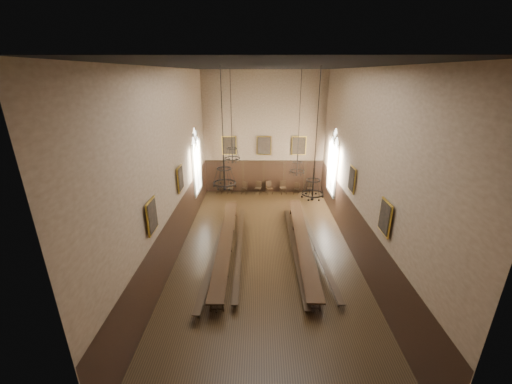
{
  "coord_description": "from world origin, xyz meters",
  "views": [
    {
      "loc": [
        -0.33,
        -14.16,
        8.74
      ],
      "look_at": [
        -0.51,
        1.5,
        2.8
      ],
      "focal_mm": 22.0,
      "sensor_mm": 36.0,
      "label": 1
    }
  ],
  "objects_px": {
    "chair_3": "(258,190)",
    "table_left": "(226,245)",
    "chair_5": "(283,190)",
    "bench_right_outer": "(315,246)",
    "chair_0": "(220,189)",
    "chandelier_back_right": "(297,164)",
    "bench_left_outer": "(219,245)",
    "chandelier_back_left": "(232,152)",
    "table_right": "(302,244)",
    "chair_1": "(230,190)",
    "chair_2": "(244,190)",
    "chair_7": "(310,190)",
    "bench_right_inner": "(294,250)",
    "chandelier_front_left": "(224,176)",
    "chandelier_front_right": "(313,186)",
    "bench_left_inner": "(239,247)",
    "chair_6": "(296,191)",
    "chair_4": "(269,190)"
  },
  "relations": [
    {
      "from": "chair_3",
      "to": "table_left",
      "type": "bearing_deg",
      "value": -83.84
    },
    {
      "from": "table_left",
      "to": "chair_5",
      "type": "height_order",
      "value": "chair_5"
    },
    {
      "from": "bench_right_outer",
      "to": "chair_0",
      "type": "relative_size",
      "value": 9.37
    },
    {
      "from": "chandelier_back_right",
      "to": "bench_right_outer",
      "type": "bearing_deg",
      "value": -66.51
    },
    {
      "from": "bench_left_outer",
      "to": "chandelier_back_left",
      "type": "relative_size",
      "value": 2.27
    },
    {
      "from": "table_right",
      "to": "chair_1",
      "type": "xyz_separation_m",
      "value": [
        -4.51,
        8.31,
        -0.13
      ]
    },
    {
      "from": "chair_2",
      "to": "chair_7",
      "type": "xyz_separation_m",
      "value": [
        5.05,
        0.12,
        -0.01
      ]
    },
    {
      "from": "chair_5",
      "to": "table_left",
      "type": "bearing_deg",
      "value": -124.57
    },
    {
      "from": "bench_right_inner",
      "to": "chair_1",
      "type": "relative_size",
      "value": 10.7
    },
    {
      "from": "chair_3",
      "to": "chandelier_back_left",
      "type": "distance_m",
      "value": 7.87
    },
    {
      "from": "bench_left_outer",
      "to": "chair_7",
      "type": "bearing_deg",
      "value": 54.55
    },
    {
      "from": "chair_0",
      "to": "chandelier_back_left",
      "type": "relative_size",
      "value": 0.21
    },
    {
      "from": "bench_right_inner",
      "to": "chair_3",
      "type": "xyz_separation_m",
      "value": [
        -1.92,
        8.65,
        0.03
      ]
    },
    {
      "from": "table_left",
      "to": "chandelier_front_left",
      "type": "bearing_deg",
      "value": -82.44
    },
    {
      "from": "chair_0",
      "to": "chair_5",
      "type": "distance_m",
      "value": 4.94
    },
    {
      "from": "table_right",
      "to": "chair_2",
      "type": "height_order",
      "value": "chair_2"
    },
    {
      "from": "chair_1",
      "to": "chandelier_front_right",
      "type": "bearing_deg",
      "value": -62.05
    },
    {
      "from": "bench_left_inner",
      "to": "chair_0",
      "type": "distance_m",
      "value": 8.78
    },
    {
      "from": "chair_7",
      "to": "chair_6",
      "type": "bearing_deg",
      "value": -163.66
    },
    {
      "from": "chandelier_back_left",
      "to": "chandelier_front_left",
      "type": "relative_size",
      "value": 1.08
    },
    {
      "from": "table_right",
      "to": "chandelier_front_left",
      "type": "relative_size",
      "value": 2.33
    },
    {
      "from": "bench_left_outer",
      "to": "chair_6",
      "type": "height_order",
      "value": "chair_6"
    },
    {
      "from": "table_left",
      "to": "chair_3",
      "type": "relative_size",
      "value": 10.03
    },
    {
      "from": "chair_4",
      "to": "chair_7",
      "type": "relative_size",
      "value": 1.09
    },
    {
      "from": "chandelier_front_left",
      "to": "chair_1",
      "type": "bearing_deg",
      "value": 94.72
    },
    {
      "from": "bench_right_outer",
      "to": "chandelier_front_right",
      "type": "bearing_deg",
      "value": -107.64
    },
    {
      "from": "chair_0",
      "to": "chandelier_back_left",
      "type": "bearing_deg",
      "value": -75.18
    },
    {
      "from": "table_left",
      "to": "chair_1",
      "type": "height_order",
      "value": "chair_1"
    },
    {
      "from": "chair_1",
      "to": "chandelier_back_left",
      "type": "bearing_deg",
      "value": -77.08
    },
    {
      "from": "bench_right_inner",
      "to": "chandelier_back_left",
      "type": "distance_m",
      "value": 6.05
    },
    {
      "from": "chair_2",
      "to": "chair_1",
      "type": "bearing_deg",
      "value": -170.99
    },
    {
      "from": "chair_0",
      "to": "table_left",
      "type": "bearing_deg",
      "value": -80.32
    },
    {
      "from": "bench_right_inner",
      "to": "chair_0",
      "type": "relative_size",
      "value": 9.36
    },
    {
      "from": "table_left",
      "to": "chair_1",
      "type": "relative_size",
      "value": 11.38
    },
    {
      "from": "chair_0",
      "to": "chair_4",
      "type": "bearing_deg",
      "value": -0.93
    },
    {
      "from": "bench_left_inner",
      "to": "chandelier_front_left",
      "type": "bearing_deg",
      "value": -95.53
    },
    {
      "from": "chair_0",
      "to": "chair_6",
      "type": "relative_size",
      "value": 1.14
    },
    {
      "from": "bench_left_outer",
      "to": "chair_2",
      "type": "distance_m",
      "value": 8.37
    },
    {
      "from": "bench_right_inner",
      "to": "chair_5",
      "type": "bearing_deg",
      "value": 89.74
    },
    {
      "from": "bench_left_inner",
      "to": "table_left",
      "type": "bearing_deg",
      "value": -177.6
    },
    {
      "from": "chandelier_front_right",
      "to": "chair_4",
      "type": "bearing_deg",
      "value": 97.36
    },
    {
      "from": "bench_left_outer",
      "to": "chair_7",
      "type": "height_order",
      "value": "chair_7"
    },
    {
      "from": "bench_right_inner",
      "to": "chair_7",
      "type": "bearing_deg",
      "value": 76.63
    },
    {
      "from": "chair_7",
      "to": "chandelier_back_left",
      "type": "relative_size",
      "value": 0.2
    },
    {
      "from": "chair_0",
      "to": "chair_5",
      "type": "xyz_separation_m",
      "value": [
        4.94,
        -0.06,
        0.0
      ]
    },
    {
      "from": "chair_1",
      "to": "chandelier_back_left",
      "type": "xyz_separation_m",
      "value": [
        0.82,
        -6.4,
        4.53
      ]
    },
    {
      "from": "table_right",
      "to": "chandelier_front_left",
      "type": "distance_m",
      "value": 6.72
    },
    {
      "from": "chair_1",
      "to": "chair_6",
      "type": "bearing_deg",
      "value": 5.06
    },
    {
      "from": "chair_2",
      "to": "chandelier_front_right",
      "type": "xyz_separation_m",
      "value": [
        3.32,
        -10.74,
        4.2
      ]
    },
    {
      "from": "chair_4",
      "to": "bench_right_inner",
      "type": "bearing_deg",
      "value": -101.1
    }
  ]
}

